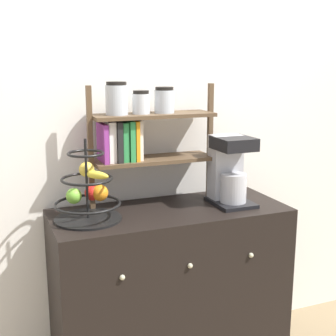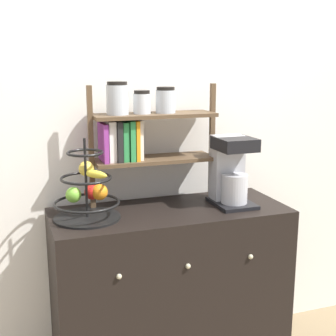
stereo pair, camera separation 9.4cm
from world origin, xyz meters
name	(u,v)px [view 1 (the left image)]	position (x,y,z in m)	size (l,w,h in m)	color
wall_back	(150,117)	(0.00, 0.52, 1.30)	(7.00, 0.05, 2.60)	silver
sideboard	(170,292)	(0.00, 0.24, 0.44)	(1.16, 0.49, 0.88)	black
coffee_maker	(229,170)	(0.32, 0.23, 1.05)	(0.19, 0.24, 0.35)	black
fruit_stand	(88,194)	(-0.40, 0.25, 1.00)	(0.31, 0.31, 0.37)	black
shelf_hutch	(137,129)	(-0.12, 0.37, 1.26)	(0.65, 0.20, 0.61)	brown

